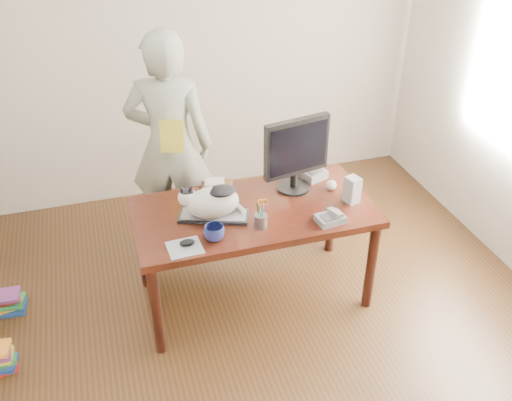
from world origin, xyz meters
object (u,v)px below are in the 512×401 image
Objects in this scene: person at (170,146)px; mouse at (187,243)px; desk at (251,221)px; cat at (211,201)px; book_pile_b at (6,302)px; pen_cup at (261,219)px; coffee_mug at (214,233)px; baseball at (331,185)px; monitor at (296,151)px; keyboard at (214,216)px; phone at (331,218)px; book_stack at (217,187)px; speaker at (352,190)px; calculator at (310,172)px.

mouse is at bearing 102.90° from person.
desk is at bearing 137.33° from person.
book_pile_b is (-1.43, 0.36, -0.81)m from cat.
pen_cup reaches higher than desk.
coffee_mug reaches higher than baseball.
monitor is (0.35, 0.08, 0.45)m from desk.
mouse is (-0.22, -0.25, 0.01)m from keyboard.
pen_cup is 2.16× the size of mouse.
book_pile_b is (-2.31, 0.27, -0.72)m from baseball.
pen_cup is at bearing 129.09° from person.
phone is 0.84m from book_stack.
pen_cup reaches higher than book_pile_b.
pen_cup is at bearing 8.28° from coffee_mug.
person is at bearing 19.13° from book_pile_b.
cat is 0.78m from phone.
cat is at bearing 158.46° from speaker.
speaker is 0.72× the size of book_pile_b.
book_pile_b is at bearing 171.03° from desk.
pen_cup is at bearing -52.89° from book_stack.
calculator reaches higher than keyboard.
person reaches higher than mouse.
person reaches higher than keyboard.
baseball is (0.92, 0.33, -0.01)m from coffee_mug.
book_stack is at bearing 132.23° from person.
book_stack is (-0.17, 0.50, -0.02)m from pen_cup.
coffee_mug is 1.06m from person.
keyboard reaches higher than desk.
pen_cup is 0.49m from mouse.
mouse is at bearing -170.92° from calculator.
baseball is 1.24m from person.
speaker is at bearing 8.68° from coffee_mug.
coffee_mug is at bearing -78.65° from cat.
book_pile_b is at bearing 156.59° from coffee_mug.
pen_cup reaches higher than baseball.
phone reaches higher than mouse.
pen_cup is at bearing -15.82° from keyboard.
coffee_mug is (-0.33, -0.33, 0.20)m from desk.
cat is at bearing 152.44° from phone.
mouse is at bearing -100.90° from book_stack.
keyboard is 4.96× the size of mouse.
phone is at bearing -158.22° from speaker.
keyboard is 0.12m from cat.
keyboard is 2.49× the size of phone.
monitor reaches higher than book_stack.
cat is 5.83× the size of baseball.
book_stack is at bearing 160.74° from calculator.
cat reaches higher than book_stack.
coffee_mug is at bearing 172.38° from speaker.
coffee_mug is at bearing -86.12° from book_stack.
keyboard is at bearing 77.78° from coffee_mug.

